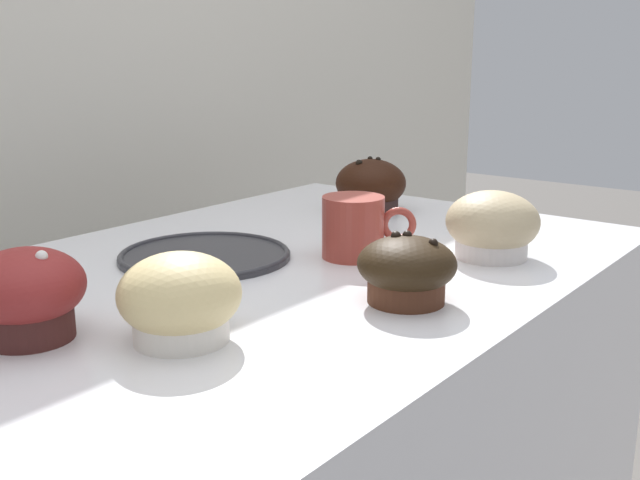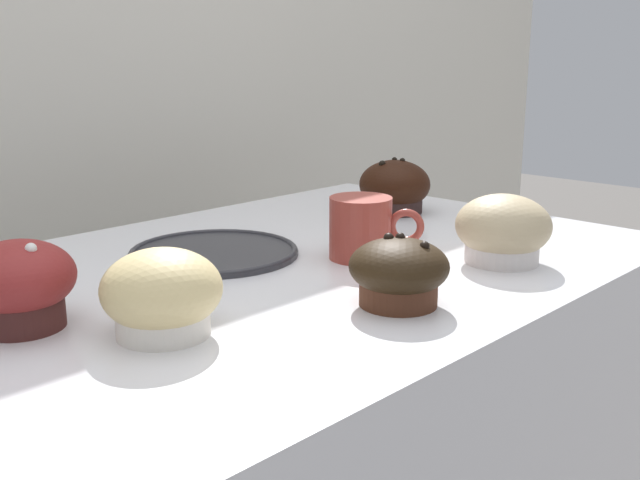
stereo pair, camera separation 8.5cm
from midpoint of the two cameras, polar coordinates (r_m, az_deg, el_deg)
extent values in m
cube|color=beige|center=(1.38, -24.82, 1.47)|extent=(3.20, 0.10, 1.80)
cylinder|color=#45201D|center=(0.74, -24.46, -5.10)|extent=(0.08, 0.08, 0.05)
ellipsoid|color=maroon|center=(0.73, -24.66, -3.24)|extent=(0.11, 0.11, 0.07)
sphere|color=white|center=(0.70, -23.73, -1.19)|extent=(0.01, 0.01, 0.01)
cylinder|color=#492719|center=(0.77, 3.55, -3.30)|extent=(0.08, 0.08, 0.04)
ellipsoid|color=black|center=(0.77, 3.57, -1.84)|extent=(0.10, 0.10, 0.06)
sphere|color=black|center=(0.77, 3.55, 0.33)|extent=(0.01, 0.01, 0.01)
sphere|color=black|center=(0.77, 2.62, 0.23)|extent=(0.01, 0.01, 0.01)
sphere|color=black|center=(0.75, 5.47, -0.29)|extent=(0.01, 0.01, 0.01)
cylinder|color=#2F1E1C|center=(1.21, 1.88, 3.27)|extent=(0.09, 0.09, 0.05)
ellipsoid|color=black|center=(1.20, 1.89, 4.33)|extent=(0.11, 0.11, 0.08)
sphere|color=black|center=(1.20, 2.44, 6.13)|extent=(0.01, 0.01, 0.01)
sphere|color=black|center=(1.18, 0.95, 5.86)|extent=(0.01, 0.01, 0.01)
sphere|color=black|center=(1.21, 1.83, 6.19)|extent=(0.01, 0.01, 0.01)
cylinder|color=white|center=(0.69, -14.06, -5.78)|extent=(0.09, 0.09, 0.04)
ellipsoid|color=#D6BC7E|center=(0.68, -14.17, -4.05)|extent=(0.11, 0.11, 0.07)
cylinder|color=silver|center=(0.95, 10.48, 0.02)|extent=(0.09, 0.09, 0.05)
ellipsoid|color=tan|center=(0.95, 10.55, 1.38)|extent=(0.12, 0.12, 0.08)
cylinder|color=#99382D|center=(0.93, -0.05, 0.96)|extent=(0.08, 0.08, 0.08)
torus|color=#99382D|center=(0.93, 3.43, 1.16)|extent=(0.03, 0.04, 0.04)
cylinder|color=black|center=(0.92, -0.05, 3.06)|extent=(0.07, 0.07, 0.01)
cylinder|color=#2D2D33|center=(0.95, -11.28, -1.24)|extent=(0.21, 0.21, 0.01)
torus|color=#2D2D33|center=(0.95, -11.29, -1.06)|extent=(0.21, 0.21, 0.01)
camera|label=1|loc=(0.04, -92.86, -0.73)|focal=42.00mm
camera|label=2|loc=(0.04, 87.14, 0.73)|focal=42.00mm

